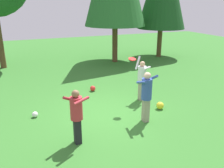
% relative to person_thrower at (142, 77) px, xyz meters
% --- Properties ---
extents(ground_plane, '(40.00, 40.00, 0.00)m').
position_rel_person_thrower_xyz_m(ground_plane, '(-1.78, -0.68, -0.97)').
color(ground_plane, '#387A2D').
extents(person_thrower, '(0.66, 0.66, 1.79)m').
position_rel_person_thrower_xyz_m(person_thrower, '(0.00, 0.00, 0.00)').
color(person_thrower, gray).
rests_on(person_thrower, ground_plane).
extents(person_catcher, '(0.71, 0.69, 1.60)m').
position_rel_person_thrower_xyz_m(person_catcher, '(-3.20, -2.08, -0.02)').
color(person_catcher, black).
rests_on(person_catcher, ground_plane).
extents(person_bystander, '(0.50, 0.59, 1.71)m').
position_rel_person_thrower_xyz_m(person_bystander, '(-0.77, -1.68, 0.05)').
color(person_bystander, gray).
rests_on(person_bystander, ground_plane).
extents(frisbee, '(0.31, 0.31, 0.09)m').
position_rel_person_thrower_xyz_m(frisbee, '(-0.72, -0.51, 0.92)').
color(frisbee, red).
extents(ball_yellow, '(0.28, 0.28, 0.28)m').
position_rel_person_thrower_xyz_m(ball_yellow, '(0.22, -1.06, -0.83)').
color(ball_yellow, yellow).
rests_on(ball_yellow, ground_plane).
extents(ball_red, '(0.25, 0.25, 0.25)m').
position_rel_person_thrower_xyz_m(ball_red, '(-1.52, 1.72, -0.84)').
color(ball_red, red).
rests_on(ball_red, ground_plane).
extents(ball_white, '(0.20, 0.20, 0.20)m').
position_rel_person_thrower_xyz_m(ball_white, '(-4.18, 0.04, -0.86)').
color(ball_white, white).
rests_on(ball_white, ground_plane).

